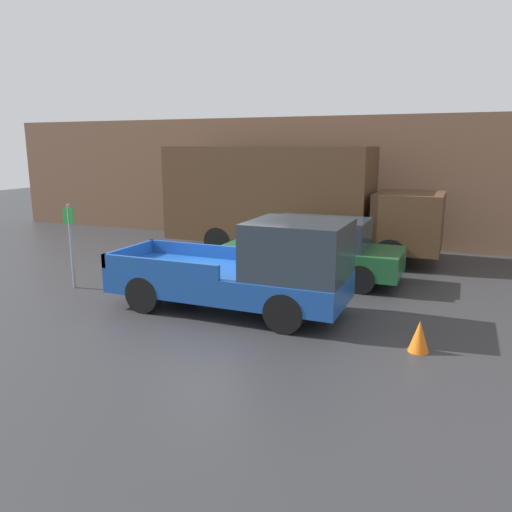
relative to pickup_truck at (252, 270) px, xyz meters
The scene contains 7 objects.
ground_plane 1.36m from the pickup_truck, 164.51° to the left, with size 60.00×60.00×0.00m, color #2D2D30.
building_wall 8.59m from the pickup_truck, 96.30° to the left, with size 28.00×0.15×4.57m.
pickup_truck is the anchor object (origin of this frame).
car 3.20m from the pickup_truck, 81.27° to the left, with size 4.61×1.83×1.67m.
delivery_truck 6.27m from the pickup_truck, 102.46° to the left, with size 8.84×2.42×3.51m.
parking_sign 4.95m from the pickup_truck, behind, with size 0.30×0.07×2.13m.
traffic_cone 3.65m from the pickup_truck, 12.83° to the right, with size 0.36×0.36×0.57m.
Camera 1 is at (4.93, -9.70, 3.52)m, focal length 35.00 mm.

